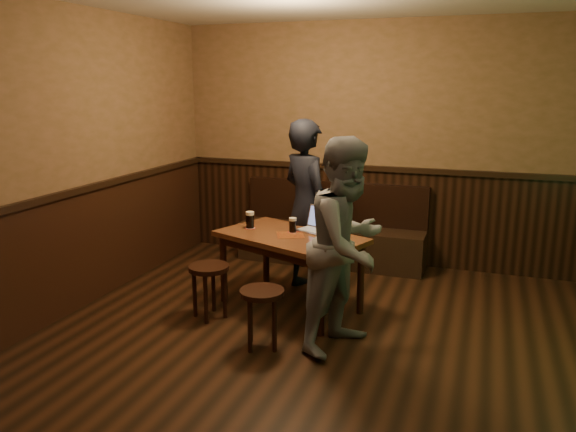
# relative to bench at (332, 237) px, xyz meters

# --- Properties ---
(room) EXTENTS (5.04, 6.04, 2.84)m
(room) POSITION_rel_bench_xyz_m (0.57, -2.53, 0.89)
(room) COLOR black
(room) RESTS_ON ground
(bench) EXTENTS (2.20, 0.50, 0.95)m
(bench) POSITION_rel_bench_xyz_m (0.00, 0.00, 0.00)
(bench) COLOR black
(bench) RESTS_ON ground
(pub_table) EXTENTS (1.53, 1.19, 0.72)m
(pub_table) POSITION_rel_bench_xyz_m (0.00, -1.48, 0.31)
(pub_table) COLOR brown
(pub_table) RESTS_ON ground
(stool_left) EXTENTS (0.44, 0.44, 0.50)m
(stool_left) POSITION_rel_bench_xyz_m (-0.62, -1.95, 0.09)
(stool_left) COLOR black
(stool_left) RESTS_ON ground
(stool_right) EXTENTS (0.48, 0.48, 0.49)m
(stool_right) POSITION_rel_bench_xyz_m (0.06, -2.34, 0.08)
(stool_right) COLOR black
(stool_right) RESTS_ON ground
(pint_left) EXTENTS (0.11, 0.11, 0.17)m
(pint_left) POSITION_rel_bench_xyz_m (-0.45, -1.38, 0.49)
(pint_left) COLOR maroon
(pint_left) RESTS_ON pub_table
(pint_mid) EXTENTS (0.09, 0.09, 0.15)m
(pint_mid) POSITION_rel_bench_xyz_m (-0.01, -1.39, 0.48)
(pint_mid) COLOR maroon
(pint_mid) RESTS_ON pub_table
(pint_right) EXTENTS (0.11, 0.11, 0.17)m
(pint_right) POSITION_rel_bench_xyz_m (0.37, -1.69, 0.49)
(pint_right) COLOR maroon
(pint_right) RESTS_ON pub_table
(laptop) EXTENTS (0.40, 0.36, 0.23)m
(laptop) POSITION_rel_bench_xyz_m (0.20, -1.25, 0.47)
(laptop) COLOR silver
(laptop) RESTS_ON pub_table
(menu) EXTENTS (0.27, 0.25, 0.00)m
(menu) POSITION_rel_bench_xyz_m (0.43, -1.80, 0.41)
(menu) COLOR silver
(menu) RESTS_ON pub_table
(person_suit) EXTENTS (0.77, 0.72, 1.77)m
(person_suit) POSITION_rel_bench_xyz_m (-0.01, -0.96, 0.57)
(person_suit) COLOR black
(person_suit) RESTS_ON ground
(person_grey) EXTENTS (0.91, 1.01, 1.71)m
(person_grey) POSITION_rel_bench_xyz_m (0.69, -2.09, 0.55)
(person_grey) COLOR gray
(person_grey) RESTS_ON ground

